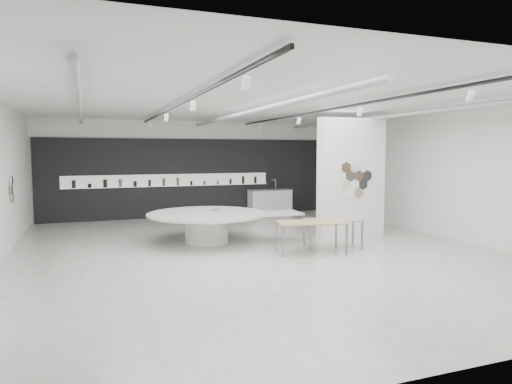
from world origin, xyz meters
name	(u,v)px	position (x,y,z in m)	size (l,w,h in m)	color
room	(252,172)	(-0.09, 0.00, 2.07)	(12.02, 14.02, 3.82)	beige
back_wall_display	(193,178)	(-0.08, 6.93, 1.54)	(11.80, 0.27, 3.10)	black
partition_column	(351,178)	(3.50, 1.00, 1.80)	(2.20, 0.38, 3.60)	white
display_island	(209,223)	(-0.85, 1.49, 0.56)	(4.39, 3.55, 0.86)	white
sample_table_wood	(311,224)	(1.25, -0.71, 0.75)	(1.85, 1.16, 0.81)	#9D8851
sample_table_stone	(333,222)	(2.10, -0.33, 0.70)	(1.62, 1.04, 0.77)	gray
kitchen_counter	(270,202)	(3.07, 6.52, 0.51)	(1.81, 0.72, 1.42)	white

